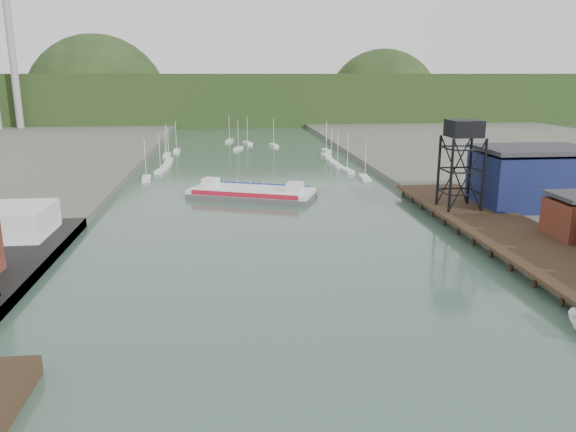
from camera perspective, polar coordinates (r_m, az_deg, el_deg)
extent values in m
plane|color=#324E41|center=(47.10, 3.62, -19.48)|extent=(600.00, 600.00, 0.00)
cube|color=black|center=(97.48, 20.89, -1.08)|extent=(14.00, 70.00, 0.50)
cylinder|color=black|center=(95.21, 17.60, -1.84)|extent=(0.60, 0.60, 2.20)
cylinder|color=black|center=(100.60, 23.88, -1.56)|extent=(0.60, 0.60, 2.20)
cylinder|color=black|center=(102.84, 16.24, 3.92)|extent=(0.50, 0.50, 13.00)
cylinder|color=black|center=(105.26, 19.27, 3.91)|extent=(0.50, 0.50, 13.00)
cylinder|color=black|center=(108.32, 15.06, 4.50)|extent=(0.50, 0.50, 13.00)
cylinder|color=black|center=(110.63, 17.97, 4.49)|extent=(0.50, 0.50, 13.00)
cube|color=black|center=(105.70, 17.45, 8.48)|extent=(5.50, 5.50, 3.00)
cube|color=#0C1538|center=(115.50, 23.54, 3.35)|extent=(20.00, 14.00, 10.00)
cube|color=#2D2D33|center=(114.65, 23.84, 6.24)|extent=(20.50, 14.50, 0.80)
cube|color=silver|center=(146.20, -14.19, 3.69)|extent=(2.67, 7.65, 0.90)
cube|color=silver|center=(157.05, -12.82, 4.48)|extent=(2.81, 7.67, 0.90)
cube|color=silver|center=(165.69, -12.29, 5.00)|extent=(2.35, 7.59, 0.90)
cube|color=silver|center=(175.45, -11.99, 5.52)|extent=(2.01, 7.50, 0.90)
cube|color=silver|center=(187.69, -12.20, 6.07)|extent=(2.00, 7.50, 0.90)
cube|color=silver|center=(197.17, -11.24, 6.50)|extent=(2.16, 7.54, 0.90)
cube|color=silver|center=(144.17, 7.81, 3.85)|extent=(2.53, 7.62, 0.90)
cube|color=silver|center=(154.70, 6.04, 4.61)|extent=(2.76, 7.67, 0.90)
cube|color=silver|center=(162.98, 5.05, 5.12)|extent=(2.22, 7.56, 0.90)
cube|color=silver|center=(171.67, 4.41, 5.60)|extent=(2.18, 7.54, 0.90)
cube|color=silver|center=(182.54, 3.90, 6.13)|extent=(2.46, 7.61, 0.90)
cube|color=silver|center=(194.23, 3.92, 6.62)|extent=(2.48, 7.61, 0.90)
cube|color=silver|center=(200.24, -5.07, 6.83)|extent=(3.78, 7.76, 0.90)
cube|color=silver|center=(208.84, -1.46, 7.19)|extent=(3.31, 7.74, 0.90)
cube|color=silver|center=(216.22, -4.14, 7.40)|extent=(3.76, 7.76, 0.90)
cube|color=silver|center=(224.03, -5.96, 7.60)|extent=(3.40, 7.74, 0.90)
cylinder|color=gray|center=(289.59, -26.12, 13.65)|extent=(3.20, 3.20, 60.00)
cube|color=black|center=(338.90, -5.10, 11.84)|extent=(500.00, 120.00, 28.00)
sphere|color=black|center=(346.80, -18.65, 10.56)|extent=(80.00, 80.00, 80.00)
sphere|color=black|center=(362.34, 9.53, 10.91)|extent=(70.00, 70.00, 70.00)
cube|color=#4D4D50|center=(121.87, -3.68, 2.12)|extent=(28.64, 19.58, 1.06)
cube|color=silver|center=(121.68, -3.68, 2.56)|extent=(28.64, 19.58, 0.85)
cube|color=#B7142B|center=(116.67, -4.53, 2.15)|extent=(21.86, 8.66, 0.96)
cube|color=navy|center=(126.63, -2.91, 3.14)|extent=(21.86, 8.66, 0.96)
cube|color=silver|center=(124.80, -7.87, 3.35)|extent=(4.13, 4.13, 2.13)
cube|color=silver|center=(118.73, 0.69, 2.93)|extent=(4.13, 4.13, 2.13)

